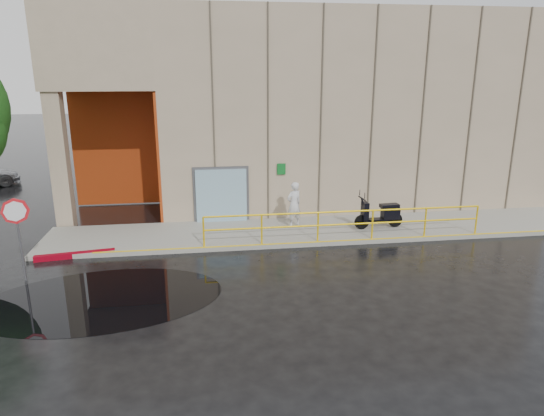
{
  "coord_description": "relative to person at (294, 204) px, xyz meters",
  "views": [
    {
      "loc": [
        -0.4,
        -11.92,
        5.67
      ],
      "look_at": [
        1.72,
        3.0,
        1.41
      ],
      "focal_mm": 32.0,
      "sensor_mm": 36.0,
      "label": 1
    }
  ],
  "objects": [
    {
      "name": "ground",
      "position": [
        -2.8,
        -4.88,
        -0.98
      ],
      "size": [
        120.0,
        120.0,
        0.0
      ],
      "primitive_type": "plane",
      "color": "black",
      "rests_on": "ground"
    },
    {
      "name": "sidewalk",
      "position": [
        1.2,
        -0.38,
        -0.91
      ],
      "size": [
        20.0,
        3.0,
        0.15
      ],
      "primitive_type": "cube",
      "color": "gray",
      "rests_on": "ground"
    },
    {
      "name": "building",
      "position": [
        2.3,
        6.11,
        3.22
      ],
      "size": [
        20.0,
        10.17,
        8.0
      ],
      "color": "gray",
      "rests_on": "ground"
    },
    {
      "name": "guardrail",
      "position": [
        1.45,
        -1.73,
        -0.31
      ],
      "size": [
        9.56,
        0.06,
        1.03
      ],
      "color": "yellow",
      "rests_on": "sidewalk"
    },
    {
      "name": "person",
      "position": [
        0.0,
        0.0,
        0.0
      ],
      "size": [
        0.72,
        0.63,
        1.67
      ],
      "primitive_type": "imported",
      "rotation": [
        0.0,
        0.0,
        3.62
      ],
      "color": "silver",
      "rests_on": "sidewalk"
    },
    {
      "name": "scooter",
      "position": [
        3.05,
        -0.65,
        -0.02
      ],
      "size": [
        1.85,
        0.7,
        1.42
      ],
      "rotation": [
        0.0,
        0.0,
        0.07
      ],
      "color": "black",
      "rests_on": "sidewalk"
    },
    {
      "name": "stop_sign",
      "position": [
        -8.3,
        -3.39,
        0.78
      ],
      "size": [
        0.69,
        0.29,
        2.4
      ],
      "rotation": [
        0.0,
        0.0,
        -0.03
      ],
      "color": "#5B5B60",
      "rests_on": "ground"
    },
    {
      "name": "red_curb",
      "position": [
        -7.35,
        -1.78,
        -0.89
      ],
      "size": [
        2.4,
        0.54,
        0.18
      ],
      "primitive_type": "cube",
      "rotation": [
        0.0,
        0.0,
        0.15
      ],
      "color": "maroon",
      "rests_on": "ground"
    },
    {
      "name": "puddle",
      "position": [
        -5.95,
        -4.87,
        -0.98
      ],
      "size": [
        6.52,
        4.37,
        0.01
      ],
      "primitive_type": "cube",
      "rotation": [
        0.0,
        0.0,
        0.09
      ],
      "color": "black",
      "rests_on": "ground"
    }
  ]
}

